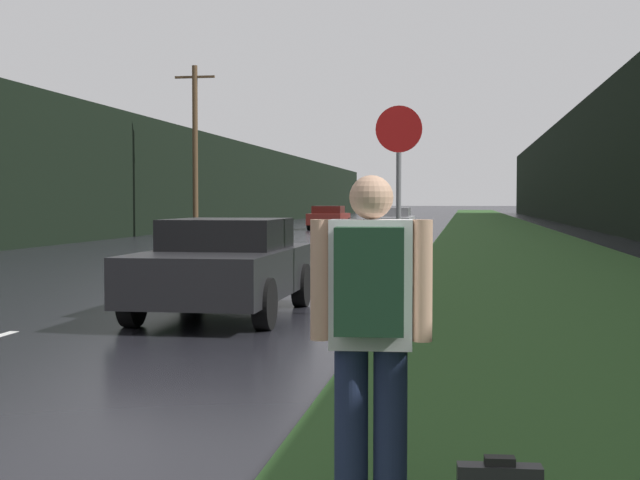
{
  "coord_description": "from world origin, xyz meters",
  "views": [
    {
      "loc": [
        5.47,
        -2.28,
        1.61
      ],
      "look_at": [
        2.81,
        14.08,
        0.88
      ],
      "focal_mm": 50.0,
      "sensor_mm": 36.0,
      "label": 1
    }
  ],
  "objects_px": {
    "car_passing_far": "(392,221)",
    "car_oncoming": "(329,217)",
    "stop_sign": "(399,190)",
    "hitchhiker_with_backpack": "(371,326)",
    "car_passing_near": "(225,266)"
  },
  "relations": [
    {
      "from": "hitchhiker_with_backpack",
      "to": "car_passing_far",
      "type": "height_order",
      "value": "hitchhiker_with_backpack"
    },
    {
      "from": "car_passing_far",
      "to": "stop_sign",
      "type": "bearing_deg",
      "value": 94.81
    },
    {
      "from": "car_passing_near",
      "to": "car_passing_far",
      "type": "xyz_separation_m",
      "value": [
        0.0,
        28.98,
        -0.02
      ]
    },
    {
      "from": "hitchhiker_with_backpack",
      "to": "car_passing_far",
      "type": "distance_m",
      "value": 36.84
    },
    {
      "from": "car_oncoming",
      "to": "car_passing_far",
      "type": "bearing_deg",
      "value": -64.13
    },
    {
      "from": "stop_sign",
      "to": "car_passing_far",
      "type": "bearing_deg",
      "value": 94.81
    },
    {
      "from": "car_passing_far",
      "to": "car_oncoming",
      "type": "relative_size",
      "value": 1.07
    },
    {
      "from": "car_passing_near",
      "to": "car_passing_far",
      "type": "distance_m",
      "value": 28.98
    },
    {
      "from": "car_passing_far",
      "to": "hitchhiker_with_backpack",
      "type": "bearing_deg",
      "value": 94.47
    },
    {
      "from": "stop_sign",
      "to": "car_oncoming",
      "type": "xyz_separation_m",
      "value": [
        -6.72,
        37.66,
        -1.07
      ]
    },
    {
      "from": "hitchhiker_with_backpack",
      "to": "stop_sign",
      "type": "bearing_deg",
      "value": 89.41
    },
    {
      "from": "car_passing_near",
      "to": "car_passing_far",
      "type": "height_order",
      "value": "car_passing_near"
    },
    {
      "from": "car_passing_near",
      "to": "car_oncoming",
      "type": "bearing_deg",
      "value": -83.52
    },
    {
      "from": "hitchhiker_with_backpack",
      "to": "car_oncoming",
      "type": "distance_m",
      "value": 46.15
    },
    {
      "from": "car_passing_far",
      "to": "car_oncoming",
      "type": "bearing_deg",
      "value": -64.13
    }
  ]
}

